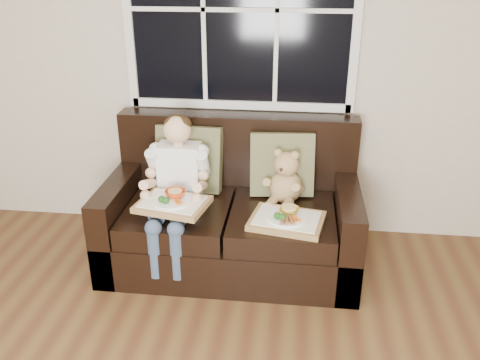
# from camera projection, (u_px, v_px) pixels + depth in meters

# --- Properties ---
(room_walls) EXTENTS (4.52, 5.02, 2.71)m
(room_walls) POSITION_uv_depth(u_px,v_px,m) (99.00, 144.00, 1.19)
(room_walls) COLOR #BAAD9A
(room_walls) RESTS_ON ground
(window_back) EXTENTS (1.62, 0.04, 1.37)m
(window_back) POSITION_uv_depth(u_px,v_px,m) (240.00, 10.00, 3.41)
(window_back) COLOR black
(window_back) RESTS_ON room_walls
(loveseat) EXTENTS (1.70, 0.92, 0.96)m
(loveseat) POSITION_uv_depth(u_px,v_px,m) (232.00, 218.00, 3.54)
(loveseat) COLOR black
(loveseat) RESTS_ON ground
(pillow_left) EXTENTS (0.47, 0.23, 0.47)m
(pillow_left) POSITION_uv_depth(u_px,v_px,m) (189.00, 159.00, 3.56)
(pillow_left) COLOR brown
(pillow_left) RESTS_ON loveseat
(pillow_right) EXTENTS (0.45, 0.24, 0.45)m
(pillow_right) POSITION_uv_depth(u_px,v_px,m) (282.00, 164.00, 3.50)
(pillow_right) COLOR brown
(pillow_right) RESTS_ON loveseat
(child) EXTENTS (0.41, 0.60, 0.92)m
(child) POSITION_uv_depth(u_px,v_px,m) (176.00, 177.00, 3.33)
(child) COLOR white
(child) RESTS_ON loveseat
(teddy_bear) EXTENTS (0.27, 0.32, 0.39)m
(teddy_bear) POSITION_uv_depth(u_px,v_px,m) (286.00, 181.00, 3.40)
(teddy_bear) COLOR tan
(teddy_bear) RESTS_ON loveseat
(tray_left) EXTENTS (0.48, 0.40, 0.10)m
(tray_left) POSITION_uv_depth(u_px,v_px,m) (173.00, 202.00, 3.17)
(tray_left) COLOR #A9804C
(tray_left) RESTS_ON child
(tray_right) EXTENTS (0.50, 0.42, 0.10)m
(tray_right) POSITION_uv_depth(u_px,v_px,m) (287.00, 219.00, 3.17)
(tray_right) COLOR #A9804C
(tray_right) RESTS_ON loveseat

